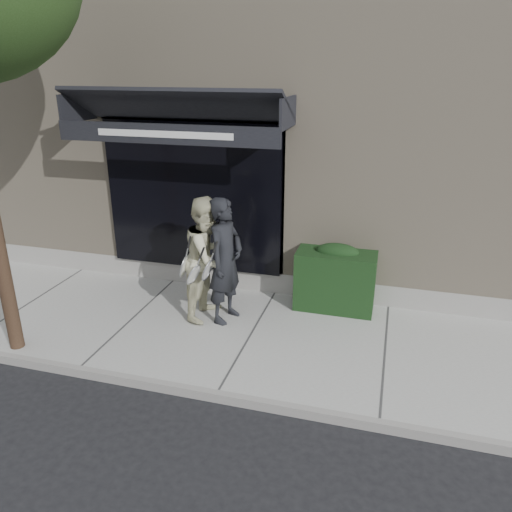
% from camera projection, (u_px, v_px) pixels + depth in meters
% --- Properties ---
extents(ground, '(80.00, 80.00, 0.00)m').
position_uv_depth(ground, '(252.00, 340.00, 7.72)').
color(ground, black).
rests_on(ground, ground).
extents(sidewalk, '(20.00, 3.00, 0.12)m').
position_uv_depth(sidewalk, '(252.00, 336.00, 7.69)').
color(sidewalk, '#9A9A95').
rests_on(sidewalk, ground).
extents(curb, '(20.00, 0.10, 0.14)m').
position_uv_depth(curb, '(217.00, 396.00, 6.30)').
color(curb, gray).
rests_on(curb, ground).
extents(building_facade, '(14.30, 8.04, 5.64)m').
position_uv_depth(building_facade, '(313.00, 124.00, 11.18)').
color(building_facade, tan).
rests_on(building_facade, ground).
extents(hedge, '(1.30, 0.70, 1.14)m').
position_uv_depth(hedge, '(336.00, 278.00, 8.32)').
color(hedge, black).
rests_on(hedge, sidewalk).
extents(pedestrian_front, '(0.80, 0.95, 2.01)m').
position_uv_depth(pedestrian_front, '(225.00, 261.00, 7.76)').
color(pedestrian_front, black).
rests_on(pedestrian_front, sidewalk).
extents(pedestrian_back, '(0.86, 1.05, 1.99)m').
position_uv_depth(pedestrian_back, '(208.00, 258.00, 7.90)').
color(pedestrian_back, beige).
rests_on(pedestrian_back, sidewalk).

